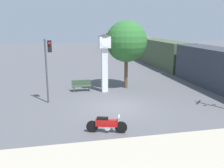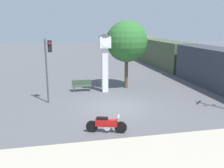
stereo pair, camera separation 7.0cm
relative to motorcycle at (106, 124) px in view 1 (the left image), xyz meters
name	(u,v)px [view 1 (the left image)]	position (x,y,z in m)	size (l,w,h in m)	color
ground_plane	(116,107)	(1.37, 3.83, -0.45)	(120.00, 120.00, 0.00)	#56565B
motorcycle	(106,124)	(0.00, 0.00, 0.00)	(2.06, 0.76, 0.93)	black
clock_tower	(104,54)	(1.40, 8.01, 2.66)	(1.08, 1.08, 4.72)	white
freight_train	(146,49)	(11.41, 26.01, 1.25)	(2.80, 51.62, 3.40)	#333842
traffic_light	(48,60)	(-2.95, 5.85, 2.63)	(0.50, 0.35, 4.49)	#47474C
street_tree	(126,42)	(3.44, 8.85, 3.58)	(3.49, 3.49, 5.79)	brown
bench	(81,85)	(-0.47, 8.55, 0.04)	(1.60, 0.44, 0.92)	#384C38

